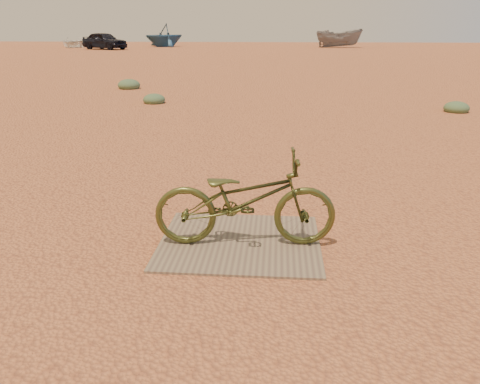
# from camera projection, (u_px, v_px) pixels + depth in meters

# --- Properties ---
(ground) EXTENTS (120.00, 120.00, 0.00)m
(ground) POSITION_uv_depth(u_px,v_px,m) (190.00, 238.00, 4.54)
(ground) COLOR #C57243
(ground) RESTS_ON ground
(plywood_board) EXTENTS (1.51, 1.30, 0.02)m
(plywood_board) POSITION_uv_depth(u_px,v_px,m) (240.00, 242.00, 4.44)
(plywood_board) COLOR #76674E
(plywood_board) RESTS_ON ground
(bicycle) EXTENTS (1.69, 0.69, 0.87)m
(bicycle) POSITION_uv_depth(u_px,v_px,m) (245.00, 200.00, 4.25)
(bicycle) COLOR #40461E
(bicycle) RESTS_ON plywood_board
(car) EXTENTS (4.66, 3.54, 1.48)m
(car) POSITION_uv_depth(u_px,v_px,m) (104.00, 41.00, 41.41)
(car) COLOR black
(car) RESTS_ON ground
(boat_near_left) EXTENTS (3.76, 4.95, 0.96)m
(boat_near_left) POSITION_uv_depth(u_px,v_px,m) (74.00, 42.00, 45.83)
(boat_near_left) COLOR white
(boat_near_left) RESTS_ON ground
(boat_far_left) EXTENTS (5.54, 5.56, 2.22)m
(boat_far_left) POSITION_uv_depth(u_px,v_px,m) (164.00, 35.00, 46.70)
(boat_far_left) COLOR #2D587F
(boat_far_left) RESTS_ON ground
(boat_mid_right) EXTENTS (4.60, 2.09, 1.73)m
(boat_mid_right) POSITION_uv_depth(u_px,v_px,m) (339.00, 38.00, 45.07)
(boat_mid_right) COLOR slate
(boat_mid_right) RESTS_ON ground
(kale_a) EXTENTS (0.59, 0.59, 0.32)m
(kale_a) POSITION_uv_depth(u_px,v_px,m) (154.00, 103.00, 12.55)
(kale_a) COLOR #53724D
(kale_a) RESTS_ON ground
(kale_b) EXTENTS (0.59, 0.59, 0.32)m
(kale_b) POSITION_uv_depth(u_px,v_px,m) (456.00, 112.00, 11.26)
(kale_b) COLOR #53724D
(kale_b) RESTS_ON ground
(kale_c) EXTENTS (0.73, 0.73, 0.40)m
(kale_c) POSITION_uv_depth(u_px,v_px,m) (129.00, 89.00, 15.47)
(kale_c) COLOR #53724D
(kale_c) RESTS_ON ground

